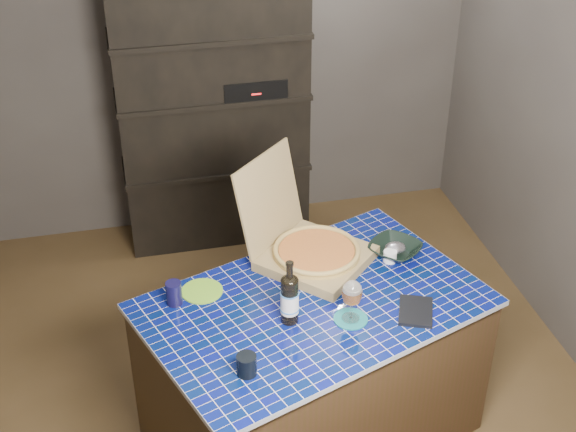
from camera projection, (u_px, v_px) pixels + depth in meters
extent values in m
plane|color=brown|center=(262.00, 381.00, 4.39)|extent=(3.50, 3.50, 0.00)
plane|color=#534E48|center=(205.00, 51.00, 5.17)|extent=(3.50, 0.00, 3.50)
cube|color=black|center=(213.00, 115.00, 5.17)|extent=(1.20, 0.40, 1.80)
cube|color=black|center=(252.00, 82.00, 5.06)|extent=(0.40, 0.32, 0.12)
cube|color=#3F2918|center=(312.00, 372.00, 3.88)|extent=(1.70, 1.38, 0.80)
cube|color=#041646|center=(314.00, 305.00, 3.66)|extent=(1.75, 1.42, 0.03)
cube|color=#99814F|center=(316.00, 258.00, 3.90)|extent=(0.64, 0.64, 0.05)
cube|color=#99814F|center=(269.00, 199.00, 3.89)|extent=(0.40, 0.39, 0.45)
cylinder|color=#AD8C48|center=(317.00, 253.00, 3.88)|extent=(0.42, 0.42, 0.01)
cylinder|color=maroon|center=(317.00, 251.00, 3.87)|extent=(0.37, 0.37, 0.01)
torus|color=#AD8C48|center=(317.00, 250.00, 3.87)|extent=(0.42, 0.42, 0.03)
cylinder|color=black|center=(290.00, 301.00, 3.48)|extent=(0.08, 0.08, 0.22)
ellipsoid|color=black|center=(290.00, 281.00, 3.42)|extent=(0.08, 0.08, 0.04)
cylinder|color=black|center=(290.00, 271.00, 3.39)|extent=(0.03, 0.03, 0.09)
cylinder|color=silver|center=(290.00, 303.00, 3.49)|extent=(0.08, 0.08, 0.10)
cylinder|color=#3E82D4|center=(290.00, 308.00, 3.50)|extent=(0.08, 0.08, 0.01)
cylinder|color=#3E82D4|center=(290.00, 293.00, 3.46)|extent=(0.08, 0.08, 0.01)
cylinder|color=#167274|center=(351.00, 319.00, 3.54)|extent=(0.15, 0.15, 0.01)
cylinder|color=white|center=(351.00, 318.00, 3.54)|extent=(0.08, 0.08, 0.01)
cylinder|color=white|center=(351.00, 310.00, 3.52)|extent=(0.01, 0.01, 0.09)
ellipsoid|color=white|center=(352.00, 293.00, 3.47)|extent=(0.09, 0.09, 0.12)
cylinder|color=#B05F1C|center=(352.00, 295.00, 3.47)|extent=(0.07, 0.07, 0.06)
cylinder|color=white|center=(352.00, 289.00, 3.45)|extent=(0.08, 0.08, 0.02)
cylinder|color=black|center=(247.00, 365.00, 3.23)|extent=(0.08, 0.08, 0.09)
cube|color=black|center=(416.00, 311.00, 3.58)|extent=(0.21, 0.25, 0.02)
imported|color=black|center=(395.00, 249.00, 3.95)|extent=(0.34, 0.34, 0.06)
ellipsoid|color=silver|center=(395.00, 248.00, 3.95)|extent=(0.11, 0.09, 0.05)
cylinder|color=white|center=(390.00, 256.00, 3.91)|extent=(0.07, 0.07, 0.06)
cylinder|color=black|center=(174.00, 293.00, 3.61)|extent=(0.07, 0.07, 0.11)
cylinder|color=#74B927|center=(202.00, 291.00, 3.71)|extent=(0.19, 0.19, 0.01)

